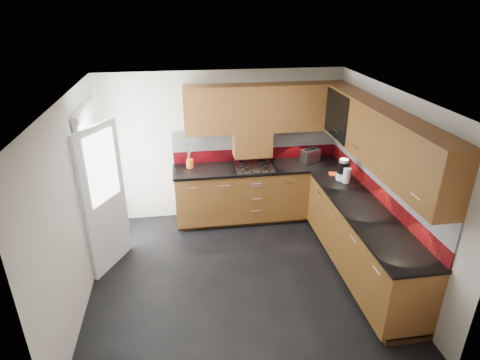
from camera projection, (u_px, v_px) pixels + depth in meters
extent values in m
cube|color=black|center=(239.00, 277.00, 5.33)|extent=(4.00, 3.80, 0.02)
cube|color=white|center=(239.00, 92.00, 4.31)|extent=(4.00, 3.80, 0.10)
cube|color=beige|center=(223.00, 145.00, 6.48)|extent=(4.00, 0.08, 2.64)
cube|color=beige|center=(274.00, 300.00, 3.17)|extent=(4.00, 0.08, 2.64)
cube|color=beige|center=(71.00, 207.00, 4.57)|extent=(0.08, 3.80, 2.64)
cube|color=beige|center=(390.00, 186.00, 5.09)|extent=(0.08, 3.80, 2.64)
cube|color=brown|center=(259.00, 192.00, 6.55)|extent=(2.70, 0.60, 0.95)
cube|color=brown|center=(361.00, 240.00, 5.26)|extent=(0.60, 2.60, 0.95)
cube|color=#3B2110|center=(258.00, 214.00, 6.76)|extent=(2.70, 0.54, 0.10)
cube|color=#3B2110|center=(359.00, 267.00, 5.44)|extent=(0.54, 2.60, 0.10)
cube|color=black|center=(259.00, 167.00, 6.36)|extent=(2.72, 0.62, 0.04)
cube|color=black|center=(365.00, 211.00, 5.05)|extent=(0.62, 2.60, 0.04)
cube|color=maroon|center=(256.00, 154.00, 6.58)|extent=(2.70, 0.02, 0.20)
cube|color=silver|center=(257.00, 138.00, 6.46)|extent=(2.70, 0.02, 0.34)
cube|color=maroon|center=(377.00, 190.00, 5.33)|extent=(0.02, 3.20, 0.20)
cube|color=silver|center=(380.00, 172.00, 5.22)|extent=(0.02, 3.20, 0.34)
cube|color=brown|center=(266.00, 108.00, 6.12)|extent=(2.50, 0.33, 0.72)
cube|color=brown|center=(381.00, 138.00, 4.83)|extent=(0.33, 2.87, 0.72)
cube|color=silver|center=(258.00, 125.00, 6.03)|extent=(1.80, 0.01, 0.16)
cube|color=silver|center=(366.00, 156.00, 4.86)|extent=(0.01, 2.00, 0.16)
cube|color=brown|center=(252.00, 143.00, 6.33)|extent=(0.60, 0.33, 0.40)
cube|color=black|center=(336.00, 115.00, 5.74)|extent=(0.01, 0.80, 0.66)
cube|color=#FFD18C|center=(356.00, 115.00, 5.78)|extent=(0.01, 0.76, 0.64)
cube|color=black|center=(348.00, 114.00, 5.75)|extent=(0.29, 0.76, 0.01)
cylinder|color=black|center=(356.00, 111.00, 5.48)|extent=(0.07, 0.07, 0.16)
cylinder|color=black|center=(351.00, 108.00, 5.62)|extent=(0.07, 0.07, 0.16)
cylinder|color=white|center=(347.00, 106.00, 5.75)|extent=(0.07, 0.07, 0.16)
cylinder|color=black|center=(343.00, 103.00, 5.89)|extent=(0.07, 0.07, 0.16)
cube|color=white|center=(95.00, 187.00, 5.46)|extent=(0.06, 0.95, 2.04)
cube|color=white|center=(105.00, 199.00, 5.18)|extent=(0.42, 0.73, 1.98)
cube|color=white|center=(102.00, 167.00, 5.00)|extent=(0.28, 0.50, 0.90)
cube|color=silver|center=(254.00, 166.00, 6.32)|extent=(0.59, 0.51, 0.02)
torus|color=black|center=(245.00, 168.00, 6.18)|extent=(0.13, 0.13, 0.02)
torus|color=black|center=(265.00, 167.00, 6.22)|extent=(0.13, 0.13, 0.02)
torus|color=black|center=(243.00, 162.00, 6.40)|extent=(0.13, 0.13, 0.02)
torus|color=black|center=(262.00, 161.00, 6.44)|extent=(0.13, 0.13, 0.02)
cube|color=black|center=(257.00, 172.00, 6.10)|extent=(0.45, 0.04, 0.02)
cylinder|color=orange|center=(190.00, 164.00, 6.28)|extent=(0.11, 0.11, 0.14)
cylinder|color=brown|center=(189.00, 153.00, 6.22)|extent=(0.05, 0.03, 0.27)
cylinder|color=brown|center=(189.00, 154.00, 6.23)|extent=(0.05, 0.02, 0.25)
cylinder|color=brown|center=(188.00, 153.00, 6.21)|extent=(0.05, 0.04, 0.29)
cylinder|color=brown|center=(190.00, 154.00, 6.23)|extent=(0.04, 0.03, 0.23)
cylinder|color=brown|center=(188.00, 154.00, 6.21)|extent=(0.02, 0.05, 0.26)
cube|color=silver|center=(310.00, 155.00, 6.51)|extent=(0.33, 0.27, 0.20)
cube|color=black|center=(311.00, 149.00, 6.46)|extent=(0.21, 0.10, 0.01)
cube|color=black|center=(310.00, 148.00, 6.50)|extent=(0.21, 0.10, 0.01)
cylinder|color=white|center=(342.00, 176.00, 5.87)|extent=(0.19, 0.19, 0.11)
cylinder|color=black|center=(343.00, 167.00, 5.82)|extent=(0.18, 0.18, 0.17)
cylinder|color=white|center=(344.00, 161.00, 5.77)|extent=(0.13, 0.13, 0.04)
cylinder|color=white|center=(347.00, 175.00, 5.75)|extent=(0.13, 0.13, 0.22)
cube|color=#F03E1A|center=(334.00, 174.00, 6.05)|extent=(0.17, 0.15, 0.02)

